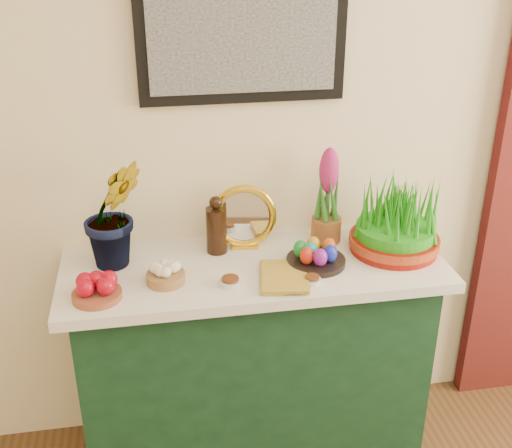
{
  "coord_description": "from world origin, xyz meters",
  "views": [
    {
      "loc": [
        -0.56,
        -0.03,
        2.03
      ],
      "look_at": [
        -0.22,
        1.95,
        1.07
      ],
      "focal_mm": 45.0,
      "sensor_mm": 36.0,
      "label": 1
    }
  ],
  "objects_px": {
    "book": "(260,276)",
    "wheatgrass_sabzeh": "(396,221)",
    "mirror": "(244,217)",
    "sideboard": "(254,364)",
    "hyacinth_green": "(112,196)"
  },
  "relations": [
    {
      "from": "book",
      "to": "wheatgrass_sabzeh",
      "type": "xyz_separation_m",
      "value": [
        0.54,
        0.13,
        0.11
      ]
    },
    {
      "from": "mirror",
      "to": "book",
      "type": "bearing_deg",
      "value": -86.88
    },
    {
      "from": "wheatgrass_sabzeh",
      "to": "mirror",
      "type": "bearing_deg",
      "value": 166.36
    },
    {
      "from": "sideboard",
      "to": "book",
      "type": "distance_m",
      "value": 0.5
    },
    {
      "from": "sideboard",
      "to": "hyacinth_green",
      "type": "xyz_separation_m",
      "value": [
        -0.49,
        0.08,
        0.73
      ]
    },
    {
      "from": "book",
      "to": "wheatgrass_sabzeh",
      "type": "relative_size",
      "value": 0.65
    },
    {
      "from": "sideboard",
      "to": "wheatgrass_sabzeh",
      "type": "xyz_separation_m",
      "value": [
        0.54,
        0.0,
        0.59
      ]
    },
    {
      "from": "mirror",
      "to": "book",
      "type": "distance_m",
      "value": 0.29
    },
    {
      "from": "mirror",
      "to": "book",
      "type": "height_order",
      "value": "mirror"
    },
    {
      "from": "hyacinth_green",
      "to": "mirror",
      "type": "height_order",
      "value": "hyacinth_green"
    },
    {
      "from": "mirror",
      "to": "hyacinth_green",
      "type": "bearing_deg",
      "value": -172.74
    },
    {
      "from": "mirror",
      "to": "wheatgrass_sabzeh",
      "type": "distance_m",
      "value": 0.57
    },
    {
      "from": "hyacinth_green",
      "to": "book",
      "type": "bearing_deg",
      "value": -40.42
    },
    {
      "from": "hyacinth_green",
      "to": "book",
      "type": "xyz_separation_m",
      "value": [
        0.49,
        -0.21,
        -0.25
      ]
    },
    {
      "from": "hyacinth_green",
      "to": "book",
      "type": "height_order",
      "value": "hyacinth_green"
    }
  ]
}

